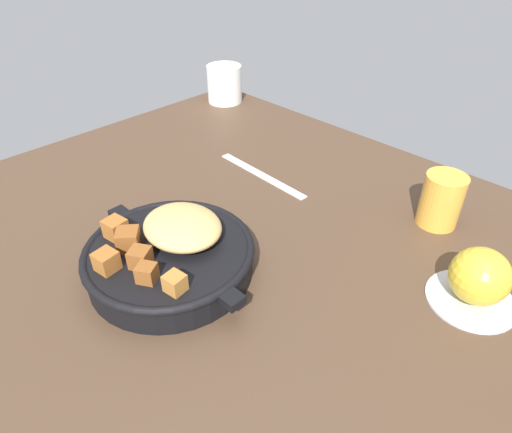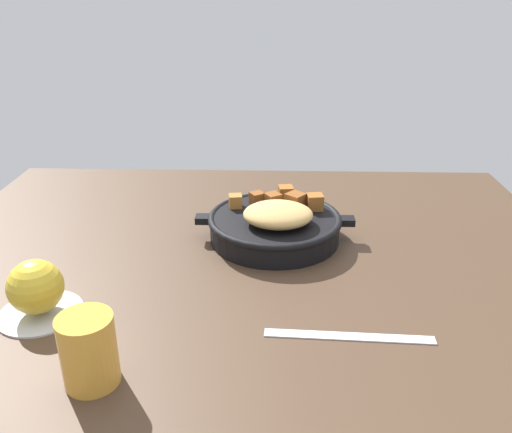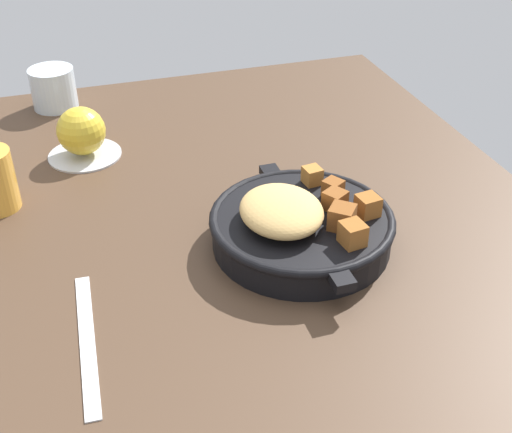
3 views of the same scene
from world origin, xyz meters
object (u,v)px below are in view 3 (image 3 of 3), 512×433
Objects in this scene: red_apple at (81,131)px; butter_knife at (87,340)px; water_glass_short at (53,88)px; cast_iron_skillet at (300,225)px.

red_apple is 0.34× the size of butter_knife.
red_apple is 20.08cm from water_glass_short.
water_glass_short is at bearing 1.88° from butter_knife.
red_apple reaches higher than cast_iron_skillet.
cast_iron_skillet is 1.27× the size of butter_knife.
butter_knife is (-41.36, 3.86, -4.11)cm from red_apple.
cast_iron_skillet reaches higher than butter_knife.
red_apple is 41.74cm from butter_knife.
butter_knife is (-9.39, 27.47, -2.88)cm from cast_iron_skillet.
water_glass_short reaches higher than butter_knife.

